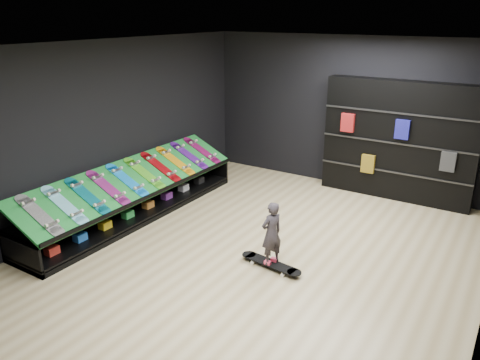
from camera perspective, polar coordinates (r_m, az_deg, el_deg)
The scene contains 20 objects.
floor at distance 7.12m, azimuth 2.58°, elevation -8.79°, with size 6.00×7.00×0.01m, color #CDBB8A.
ceiling at distance 6.26m, azimuth 3.01°, elevation 16.06°, with size 6.00×7.00×0.01m, color white.
wall_back at distance 9.65m, azimuth 13.20°, elevation 7.91°, with size 6.00×0.02×3.00m, color black.
wall_front at distance 4.10m, azimuth -22.52°, elevation -9.61°, with size 6.00×0.02×3.00m, color black.
wall_left at distance 8.37m, azimuth -15.47°, elevation 5.94°, with size 0.02×7.00×3.00m, color black.
display_rack at distance 8.44m, azimuth -12.62°, elevation -2.66°, with size 0.90×4.50×0.50m, color black, non-canonical shape.
turf_ramp at distance 8.24m, azimuth -12.61°, elevation 0.23°, with size 1.00×4.50×0.04m, color #116E25.
back_shelving at distance 9.28m, azimuth 18.76°, elevation 4.51°, with size 2.80×0.33×2.24m, color black.
floor_skateboard at distance 6.71m, azimuth 3.77°, elevation -10.37°, with size 0.98×0.22×0.09m, color black, non-canonical shape.
child at distance 6.55m, azimuth 3.83°, elevation -7.91°, with size 0.21×0.15×0.55m, color black.
display_board_0 at distance 7.11m, azimuth -23.26°, elevation -3.95°, with size 0.98×0.22×0.09m, color black, non-canonical shape.
display_board_1 at distance 7.33m, azimuth -20.60°, elevation -2.88°, with size 0.98×0.22×0.09m, color #0CB2E5, non-canonical shape.
display_board_2 at distance 7.57m, azimuth -18.11°, elevation -1.87°, with size 0.98×0.22×0.09m, color #0C8C99, non-canonical shape.
display_board_3 at distance 7.82m, azimuth -15.78°, elevation -0.92°, with size 0.98×0.22×0.09m, color #2626BF, non-canonical shape.
display_board_4 at distance 8.09m, azimuth -13.59°, elevation -0.03°, with size 0.98×0.22×0.09m, color blue, non-canonical shape.
display_board_5 at distance 8.37m, azimuth -11.55°, elevation 0.80°, with size 0.98×0.22×0.09m, color green, non-canonical shape.
display_board_6 at distance 8.66m, azimuth -9.65°, elevation 1.58°, with size 0.98×0.22×0.09m, color red, non-canonical shape.
display_board_7 at distance 8.96m, azimuth -7.87°, elevation 2.31°, with size 0.98×0.22×0.09m, color orange, non-canonical shape.
display_board_8 at distance 9.27m, azimuth -6.20°, elevation 2.98°, with size 0.98×0.22×0.09m, color purple, non-canonical shape.
display_board_9 at distance 9.59m, azimuth -4.65°, elevation 3.61°, with size 0.98×0.22×0.09m, color #E5198C, non-canonical shape.
Camera 1 is at (3.06, -5.45, 3.41)m, focal length 35.00 mm.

